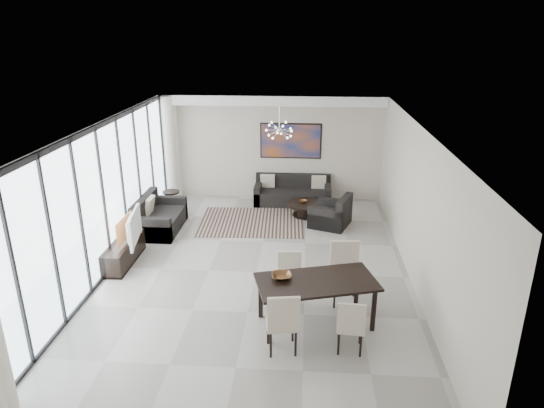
# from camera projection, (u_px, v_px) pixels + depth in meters

# --- Properties ---
(room_shell) EXTENTS (6.00, 9.00, 2.90)m
(room_shell) POSITION_uv_depth(u_px,v_px,m) (280.00, 204.00, 9.10)
(room_shell) COLOR #A8A39B
(room_shell) RESTS_ON ground
(window_wall) EXTENTS (0.37, 8.95, 2.90)m
(window_wall) POSITION_uv_depth(u_px,v_px,m) (108.00, 199.00, 9.32)
(window_wall) COLOR silver
(window_wall) RESTS_ON floor
(soffit) EXTENTS (5.98, 0.40, 0.26)m
(soffit) POSITION_uv_depth(u_px,v_px,m) (272.00, 100.00, 12.70)
(soffit) COLOR white
(soffit) RESTS_ON room_shell
(painting) EXTENTS (1.68, 0.04, 0.98)m
(painting) POSITION_uv_depth(u_px,v_px,m) (291.00, 141.00, 13.21)
(painting) COLOR #A84E17
(painting) RESTS_ON room_shell
(chandelier) EXTENTS (0.66, 0.66, 0.71)m
(chandelier) POSITION_uv_depth(u_px,v_px,m) (279.00, 130.00, 11.14)
(chandelier) COLOR silver
(chandelier) RESTS_ON room_shell
(rug) EXTENTS (2.63, 2.06, 0.01)m
(rug) POSITION_uv_depth(u_px,v_px,m) (252.00, 222.00, 12.09)
(rug) COLOR black
(rug) RESTS_ON floor
(coffee_table) EXTENTS (0.96, 0.96, 0.34)m
(coffee_table) POSITION_uv_depth(u_px,v_px,m) (305.00, 209.00, 12.43)
(coffee_table) COLOR black
(coffee_table) RESTS_ON floor
(bowl_coffee) EXTENTS (0.24, 0.24, 0.07)m
(bowl_coffee) POSITION_uv_depth(u_px,v_px,m) (303.00, 201.00, 12.42)
(bowl_coffee) COLOR brown
(bowl_coffee) RESTS_ON coffee_table
(sofa_main) EXTENTS (2.07, 0.85, 0.75)m
(sofa_main) POSITION_uv_depth(u_px,v_px,m) (293.00, 194.00, 13.31)
(sofa_main) COLOR black
(sofa_main) RESTS_ON floor
(loveseat) EXTENTS (0.92, 1.63, 0.81)m
(loveseat) POSITION_uv_depth(u_px,v_px,m) (159.00, 219.00, 11.55)
(loveseat) COLOR black
(loveseat) RESTS_ON floor
(armchair) EXTENTS (1.12, 1.15, 0.76)m
(armchair) POSITION_uv_depth(u_px,v_px,m) (332.00, 215.00, 11.81)
(armchair) COLOR black
(armchair) RESTS_ON floor
(side_table) EXTENTS (0.43, 0.43, 0.59)m
(side_table) POSITION_uv_depth(u_px,v_px,m) (171.00, 198.00, 12.55)
(side_table) COLOR black
(side_table) RESTS_ON floor
(tv_console) EXTENTS (0.41, 1.47, 0.46)m
(tv_console) POSITION_uv_depth(u_px,v_px,m) (124.00, 252.00, 9.95)
(tv_console) COLOR black
(tv_console) RESTS_ON floor
(television) EXTENTS (0.33, 1.12, 0.64)m
(television) POSITION_uv_depth(u_px,v_px,m) (129.00, 227.00, 9.78)
(television) COLOR gray
(television) RESTS_ON tv_console
(dining_table) EXTENTS (2.08, 1.42, 0.79)m
(dining_table) POSITION_uv_depth(u_px,v_px,m) (316.00, 285.00, 7.74)
(dining_table) COLOR black
(dining_table) RESTS_ON floor
(dining_chair_sw) EXTENTS (0.53, 0.53, 1.02)m
(dining_chair_sw) POSITION_uv_depth(u_px,v_px,m) (283.00, 319.00, 7.05)
(dining_chair_sw) COLOR beige
(dining_chair_sw) RESTS_ON floor
(dining_chair_se) EXTENTS (0.44, 0.44, 0.89)m
(dining_chair_se) POSITION_uv_depth(u_px,v_px,m) (351.00, 323.00, 7.09)
(dining_chair_se) COLOR beige
(dining_chair_se) RESTS_ON floor
(dining_chair_nw) EXTENTS (0.45, 0.45, 0.90)m
(dining_chair_nw) POSITION_uv_depth(u_px,v_px,m) (290.00, 274.00, 8.51)
(dining_chair_nw) COLOR beige
(dining_chair_nw) RESTS_ON floor
(dining_chair_ne) EXTENTS (0.53, 0.53, 1.09)m
(dining_chair_ne) POSITION_uv_depth(u_px,v_px,m) (345.00, 267.00, 8.48)
(dining_chair_ne) COLOR beige
(dining_chair_ne) RESTS_ON floor
(bowl_dining) EXTENTS (0.36, 0.36, 0.08)m
(bowl_dining) POSITION_uv_depth(u_px,v_px,m) (282.00, 276.00, 7.77)
(bowl_dining) COLOR brown
(bowl_dining) RESTS_ON dining_table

